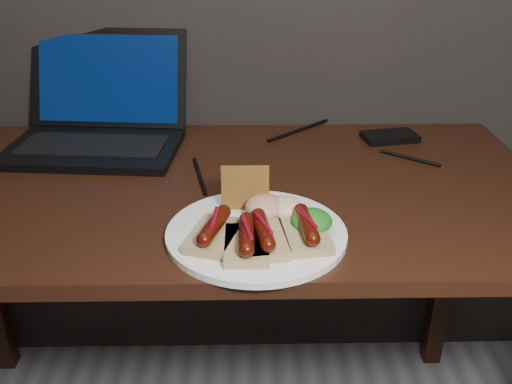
% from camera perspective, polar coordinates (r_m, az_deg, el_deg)
% --- Properties ---
extents(desk, '(1.40, 0.70, 0.75)m').
position_cam_1_polar(desk, '(1.21, -4.93, -2.93)').
color(desk, '#351A0D').
rests_on(desk, ground).
extents(laptop, '(0.41, 0.36, 0.25)m').
position_cam_1_polar(laptop, '(1.40, -15.41, 6.84)').
color(laptop, black).
rests_on(laptop, desk).
extents(hard_drive, '(0.14, 0.10, 0.02)m').
position_cam_1_polar(hard_drive, '(1.42, 13.24, 5.41)').
color(hard_drive, black).
rests_on(hard_drive, desk).
extents(desk_cables, '(0.98, 0.44, 0.01)m').
position_cam_1_polar(desk_cables, '(1.30, -3.67, 3.80)').
color(desk_cables, black).
rests_on(desk_cables, desk).
extents(plate, '(0.40, 0.40, 0.01)m').
position_cam_1_polar(plate, '(0.97, 0.03, -4.17)').
color(plate, white).
rests_on(plate, desk).
extents(bread_sausage_left, '(0.10, 0.13, 0.04)m').
position_cam_1_polar(bread_sausage_left, '(0.94, -4.17, -3.94)').
color(bread_sausage_left, tan).
rests_on(bread_sausage_left, plate).
extents(bread_sausage_center, '(0.08, 0.12, 0.04)m').
position_cam_1_polar(bread_sausage_center, '(0.92, 0.70, -4.39)').
color(bread_sausage_center, tan).
rests_on(bread_sausage_center, plate).
extents(bread_sausage_right, '(0.08, 0.12, 0.04)m').
position_cam_1_polar(bread_sausage_right, '(0.94, 5.05, -3.83)').
color(bread_sausage_right, tan).
rests_on(bread_sausage_right, plate).
extents(bread_sausage_extra, '(0.07, 0.12, 0.04)m').
position_cam_1_polar(bread_sausage_extra, '(0.91, -0.95, -4.85)').
color(bread_sausage_extra, tan).
rests_on(bread_sausage_extra, plate).
extents(crispbread, '(0.09, 0.01, 0.08)m').
position_cam_1_polar(crispbread, '(1.02, -1.09, 0.41)').
color(crispbread, '#A46A2D').
rests_on(crispbread, plate).
extents(salad_greens, '(0.07, 0.07, 0.04)m').
position_cam_1_polar(salad_greens, '(0.96, 5.58, -2.93)').
color(salad_greens, '#185A12').
rests_on(salad_greens, plate).
extents(salsa_mound, '(0.07, 0.07, 0.04)m').
position_cam_1_polar(salsa_mound, '(1.00, 0.94, -1.48)').
color(salsa_mound, '#A01C10').
rests_on(salsa_mound, plate).
extents(coleslaw_mound, '(0.06, 0.06, 0.04)m').
position_cam_1_polar(coleslaw_mound, '(1.01, 2.87, -1.55)').
color(coleslaw_mound, beige).
rests_on(coleslaw_mound, plate).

